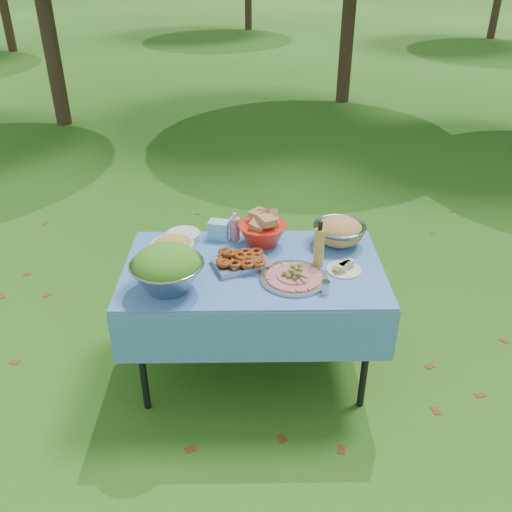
{
  "coord_description": "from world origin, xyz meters",
  "views": [
    {
      "loc": [
        -0.02,
        -2.63,
        2.34
      ],
      "look_at": [
        0.02,
        0.0,
        0.83
      ],
      "focal_mm": 38.0,
      "sensor_mm": 36.0,
      "label": 1
    }
  ],
  "objects": [
    {
      "name": "plate_stack",
      "position": [
        -0.43,
        0.32,
        0.79
      ],
      "size": [
        0.22,
        0.22,
        0.05
      ],
      "primitive_type": "cylinder",
      "rotation": [
        0.0,
        0.0,
        -0.08
      ],
      "color": "silver",
      "rests_on": "picnic_table"
    },
    {
      "name": "fried_tray",
      "position": [
        -0.07,
        0.0,
        0.8
      ],
      "size": [
        0.36,
        0.3,
        0.07
      ],
      "primitive_type": "cube",
      "rotation": [
        0.0,
        0.0,
        0.35
      ],
      "color": "#AEAEB2",
      "rests_on": "picnic_table"
    },
    {
      "name": "pasta_bowl_white",
      "position": [
        -0.47,
        0.1,
        0.83
      ],
      "size": [
        0.3,
        0.3,
        0.14
      ],
      "primitive_type": null,
      "rotation": [
        0.0,
        0.0,
        0.26
      ],
      "color": "silver",
      "rests_on": "picnic_table"
    },
    {
      "name": "wipes_box",
      "position": [
        -0.21,
        0.35,
        0.82
      ],
      "size": [
        0.14,
        0.12,
        0.11
      ],
      "primitive_type": "cube",
      "rotation": [
        0.0,
        0.0,
        -0.26
      ],
      "color": "#89D4E8",
      "rests_on": "picnic_table"
    },
    {
      "name": "salad_bowl",
      "position": [
        -0.45,
        -0.23,
        0.89
      ],
      "size": [
        0.41,
        0.41,
        0.25
      ],
      "primitive_type": null,
      "rotation": [
        0.0,
        0.0,
        0.08
      ],
      "color": "#93969B",
      "rests_on": "picnic_table"
    },
    {
      "name": "cheese_plate",
      "position": [
        0.51,
        -0.06,
        0.79
      ],
      "size": [
        0.23,
        0.23,
        0.05
      ],
      "primitive_type": "cylinder",
      "rotation": [
        0.0,
        0.0,
        -0.22
      ],
      "color": "silver",
      "rests_on": "picnic_table"
    },
    {
      "name": "bread_bowl",
      "position": [
        0.06,
        0.27,
        0.86
      ],
      "size": [
        0.34,
        0.34,
        0.19
      ],
      "primitive_type": null,
      "rotation": [
        0.0,
        0.0,
        -0.21
      ],
      "color": "red",
      "rests_on": "picnic_table"
    },
    {
      "name": "pasta_bowl_steel",
      "position": [
        0.52,
        0.26,
        0.84
      ],
      "size": [
        0.33,
        0.33,
        0.17
      ],
      "primitive_type": null,
      "rotation": [
        0.0,
        0.0,
        0.05
      ],
      "color": "#93969B",
      "rests_on": "picnic_table"
    },
    {
      "name": "oil_bottle",
      "position": [
        0.37,
        0.01,
        0.9
      ],
      "size": [
        0.07,
        0.07,
        0.27
      ],
      "primitive_type": "cylinder",
      "rotation": [
        0.0,
        0.0,
        -0.22
      ],
      "color": "gold",
      "rests_on": "picnic_table"
    },
    {
      "name": "sanitizer_bottle",
      "position": [
        -0.11,
        0.32,
        0.85
      ],
      "size": [
        0.08,
        0.08,
        0.18
      ],
      "primitive_type": "cylinder",
      "rotation": [
        0.0,
        0.0,
        0.43
      ],
      "color": "pink",
      "rests_on": "picnic_table"
    },
    {
      "name": "shaker",
      "position": [
        0.37,
        -0.28,
        0.8
      ],
      "size": [
        0.06,
        0.06,
        0.07
      ],
      "primitive_type": "cylinder",
      "rotation": [
        0.0,
        0.0,
        0.35
      ],
      "color": "silver",
      "rests_on": "picnic_table"
    },
    {
      "name": "charcuterie_platter",
      "position": [
        0.22,
        -0.14,
        0.8
      ],
      "size": [
        0.42,
        0.42,
        0.09
      ],
      "primitive_type": "cylinder",
      "rotation": [
        0.0,
        0.0,
        0.14
      ],
      "color": "#A0A1A6",
      "rests_on": "picnic_table"
    },
    {
      "name": "ground",
      "position": [
        0.0,
        0.0,
        0.0
      ],
      "size": [
        80.0,
        80.0,
        0.0
      ],
      "primitive_type": "plane",
      "color": "#12390A",
      "rests_on": "ground"
    },
    {
      "name": "picnic_table",
      "position": [
        0.0,
        0.0,
        0.38
      ],
      "size": [
        1.46,
        0.86,
        0.76
      ],
      "primitive_type": "cube",
      "color": "#84D7FF",
      "rests_on": "ground"
    }
  ]
}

